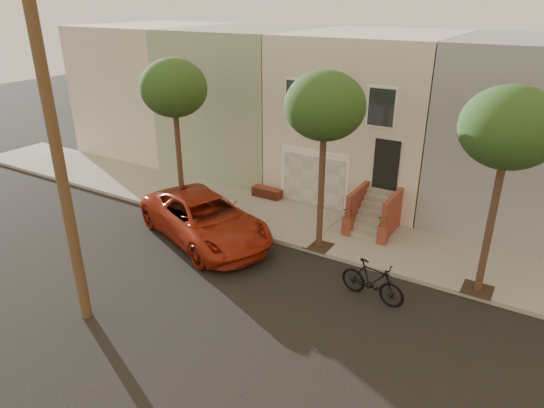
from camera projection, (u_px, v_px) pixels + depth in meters
The scene contains 8 objects.
ground at pixel (235, 293), 15.03m from camera, with size 90.00×90.00×0.00m, color black.
sidewalk at pixel (312, 227), 19.20m from camera, with size 40.00×3.70×0.15m, color gray.
house_row at pixel (371, 111), 22.37m from camera, with size 33.10×11.70×7.00m.
tree_left at pixel (174, 89), 18.64m from camera, with size 2.70×2.57×6.30m.
tree_mid at pixel (325, 107), 15.53m from camera, with size 2.70×2.57×6.30m.
tree_right at pixel (509, 129), 12.90m from camera, with size 2.70×2.57×6.30m.
pickup_truck at pixel (205, 219), 18.06m from camera, with size 2.84×6.17×1.71m, color #9F2612.
motorcycle at pixel (372, 281), 14.49m from camera, with size 0.60×2.11×1.27m, color black.
Camera 1 is at (7.61, -10.24, 8.50)m, focal length 31.63 mm.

